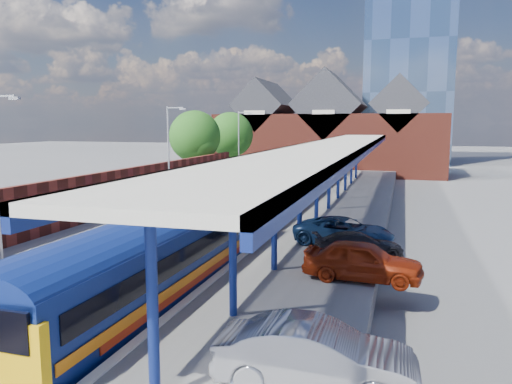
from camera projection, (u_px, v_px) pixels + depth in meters
ground at (282, 204)px, 42.41m from camera, size 240.00×240.00×0.00m
ballast_bed at (246, 227)px, 32.91m from camera, size 6.00×76.00×0.06m
rails at (246, 225)px, 32.89m from camera, size 4.51×76.00×0.14m
left_platform at (170, 215)px, 34.39m from camera, size 5.00×76.00×1.00m
right_platform at (337, 225)px, 31.15m from camera, size 6.00×76.00×1.00m
coping_left at (202, 210)px, 33.66m from camera, size 0.30×76.00×0.05m
coping_right at (293, 214)px, 31.88m from camera, size 0.30×76.00×0.05m
yellow_line at (193, 209)px, 33.83m from camera, size 0.14×76.00×0.01m
train at (299, 180)px, 41.69m from camera, size 2.99×65.93×3.45m
canopy at (335, 147)px, 32.50m from camera, size 4.50×52.00×4.48m
lamp_post_c at (170, 149)px, 35.92m from camera, size 1.48×0.18×7.00m
lamp_post_d at (240, 141)px, 51.11m from camera, size 1.48×0.18×7.00m
platform_sign at (199, 178)px, 37.75m from camera, size 0.55×0.08×2.50m
brick_wall at (78, 199)px, 28.72m from camera, size 0.35×50.00×3.86m
station_building at (330, 133)px, 68.25m from camera, size 30.00×12.12×13.78m
glass_tower at (409, 43)px, 84.32m from camera, size 14.20×14.20×40.30m
tree_near at (196, 138)px, 50.20m from camera, size 5.20×5.20×8.10m
tree_far at (231, 136)px, 57.51m from camera, size 5.20×5.20×8.10m
parked_car_red at (363, 261)px, 18.52m from camera, size 4.48×2.05×1.49m
parked_car_silver at (316, 356)px, 10.97m from camera, size 4.51×1.72×1.47m
parked_car_dark at (359, 245)px, 21.58m from camera, size 4.19×2.89×1.13m
parked_car_blue at (344, 231)px, 23.94m from camera, size 5.00×2.77×1.32m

